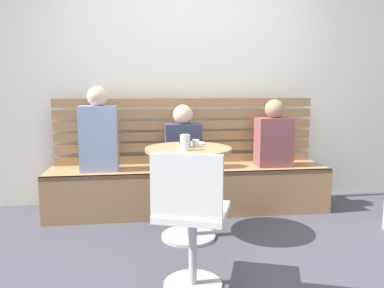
% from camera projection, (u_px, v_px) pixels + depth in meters
% --- Properties ---
extents(ground, '(8.00, 8.00, 0.00)m').
position_uv_depth(ground, '(211.00, 268.00, 2.48)').
color(ground, '#42424C').
extents(back_wall, '(5.20, 0.10, 2.90)m').
position_uv_depth(back_wall, '(184.00, 65.00, 3.88)').
color(back_wall, white).
rests_on(back_wall, ground).
extents(booth_bench, '(2.70, 0.52, 0.44)m').
position_uv_depth(booth_bench, '(189.00, 189.00, 3.62)').
color(booth_bench, '#A87C51').
rests_on(booth_bench, ground).
extents(booth_backrest, '(2.65, 0.04, 0.67)m').
position_uv_depth(booth_backrest, '(187.00, 130.00, 3.78)').
color(booth_backrest, '#9A7249').
rests_on(booth_backrest, booth_bench).
extents(cafe_table, '(0.68, 0.68, 0.74)m').
position_uv_depth(cafe_table, '(188.00, 175.00, 2.92)').
color(cafe_table, '#ADADB2').
rests_on(cafe_table, ground).
extents(white_chair, '(0.51, 0.51, 0.85)m').
position_uv_depth(white_chair, '(191.00, 216.00, 2.12)').
color(white_chair, '#ADADB2').
rests_on(white_chair, ground).
extents(person_adult, '(0.34, 0.22, 0.79)m').
position_uv_depth(person_adult, '(99.00, 133.00, 3.41)').
color(person_adult, '#8C9EC6').
rests_on(person_adult, booth_bench).
extents(person_child_left, '(0.34, 0.22, 0.66)m').
position_uv_depth(person_child_left, '(274.00, 137.00, 3.62)').
color(person_child_left, brown).
rests_on(person_child_left, booth_bench).
extents(person_child_middle, '(0.34, 0.22, 0.61)m').
position_uv_depth(person_child_middle, '(183.00, 141.00, 3.51)').
color(person_child_middle, '#333851').
rests_on(person_child_middle, booth_bench).
extents(cup_glass_tall, '(0.07, 0.07, 0.12)m').
position_uv_depth(cup_glass_tall, '(185.00, 142.00, 2.74)').
color(cup_glass_tall, silver).
rests_on(cup_glass_tall, cafe_table).
extents(cup_mug_blue, '(0.08, 0.08, 0.09)m').
position_uv_depth(cup_mug_blue, '(185.00, 141.00, 2.89)').
color(cup_mug_blue, '#3D5B9E').
rests_on(cup_mug_blue, cafe_table).
extents(cup_espresso_small, '(0.06, 0.06, 0.05)m').
position_uv_depth(cup_espresso_small, '(196.00, 143.00, 2.94)').
color(cup_espresso_small, silver).
rests_on(cup_espresso_small, cafe_table).
extents(plate_small, '(0.17, 0.17, 0.01)m').
position_uv_depth(plate_small, '(195.00, 143.00, 3.08)').
color(plate_small, white).
rests_on(plate_small, cafe_table).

